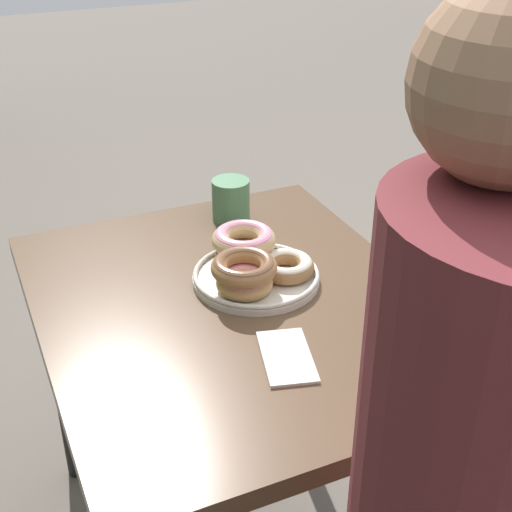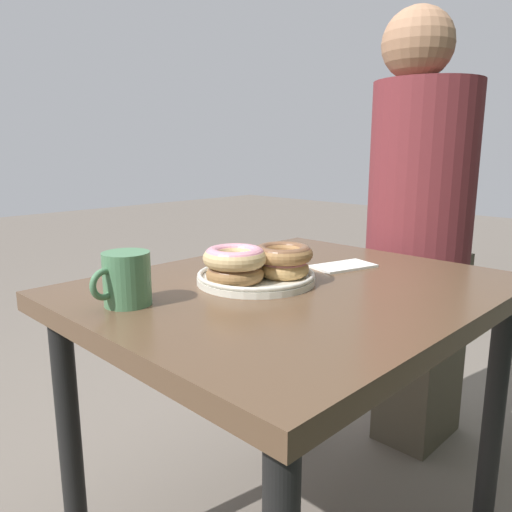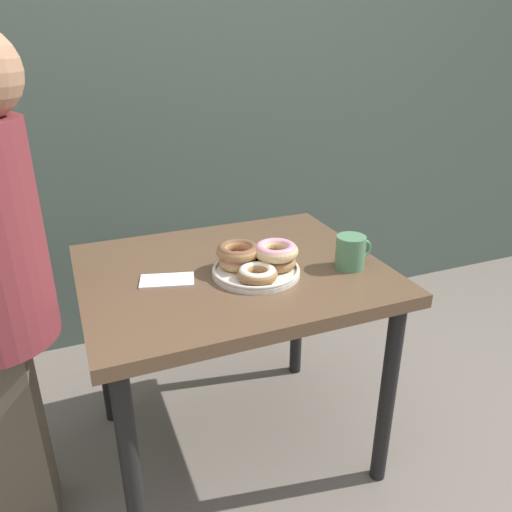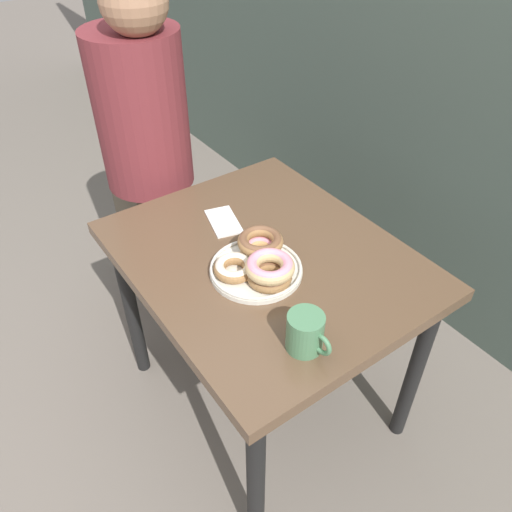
% 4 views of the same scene
% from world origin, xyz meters
% --- Properties ---
extents(ground_plane, '(14.00, 14.00, 0.00)m').
position_xyz_m(ground_plane, '(0.00, 0.00, 0.00)').
color(ground_plane, '#70665B').
extents(wall_back, '(8.00, 0.05, 2.60)m').
position_xyz_m(wall_back, '(0.00, 1.12, 1.30)').
color(wall_back, '#47564C').
rests_on(wall_back, ground_plane).
extents(dining_table, '(0.91, 0.75, 0.71)m').
position_xyz_m(dining_table, '(0.00, 0.21, 0.62)').
color(dining_table, brown).
rests_on(dining_table, ground_plane).
extents(donut_plate, '(0.29, 0.27, 0.09)m').
position_xyz_m(donut_plate, '(0.06, 0.15, 0.75)').
color(donut_plate, silver).
rests_on(donut_plate, dining_table).
extents(coffee_mug, '(0.13, 0.09, 0.10)m').
position_xyz_m(coffee_mug, '(0.34, 0.08, 0.76)').
color(coffee_mug, '#4C7F56').
rests_on(coffee_mug, dining_table).
extents(napkin, '(0.17, 0.12, 0.01)m').
position_xyz_m(napkin, '(-0.21, 0.20, 0.71)').
color(napkin, white).
rests_on(napkin, dining_table).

